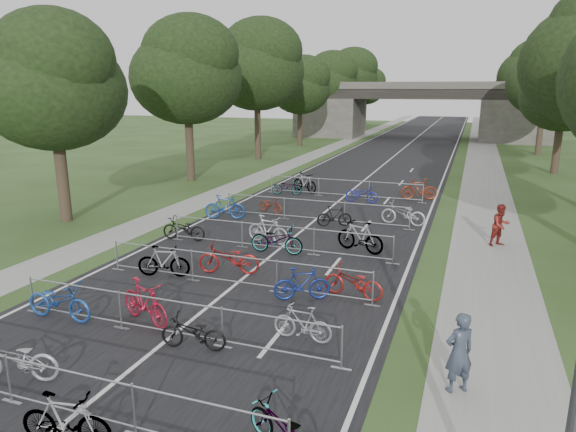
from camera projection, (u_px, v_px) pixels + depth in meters
name	position (u px, v px, depth m)	size (l,w,h in m)	color
road	(400.00, 152.00, 52.50)	(11.00, 140.00, 0.01)	black
sidewalk_right	(483.00, 155.00, 49.86)	(3.00, 140.00, 0.01)	gray
sidewalk_left	(329.00, 149.00, 54.97)	(2.00, 140.00, 0.01)	gray
lane_markings	(400.00, 152.00, 52.50)	(0.12, 140.00, 0.00)	silver
overpass_bridge	(418.00, 110.00, 65.32)	(31.00, 8.00, 7.05)	#45423E
tree_left_0	(53.00, 85.00, 23.60)	(6.72, 6.72, 10.25)	#33261C
tree_left_1	(187.00, 73.00, 34.34)	(7.56, 7.56, 11.53)	#33261C
tree_left_2	(258.00, 67.00, 45.09)	(8.40, 8.40, 12.81)	#33261C
tree_right_2	(566.00, 94.00, 37.54)	(6.16, 6.16, 9.39)	#33261C
tree_left_3	(301.00, 86.00, 56.43)	(6.72, 6.72, 10.25)	#33261C
tree_right_3	(547.00, 81.00, 48.25)	(7.17, 7.17, 10.93)	#33261C
tree_left_4	(330.00, 80.00, 67.18)	(7.56, 7.56, 11.53)	#33261C
tree_right_4	(536.00, 74.00, 58.96)	(8.18, 8.18, 12.47)	#33261C
tree_left_5	(351.00, 76.00, 77.93)	(8.40, 8.40, 12.81)	#33261C
tree_right_5	(525.00, 91.00, 70.38)	(6.16, 6.16, 9.39)	#33261C
tree_left_6	(366.00, 87.00, 89.27)	(6.72, 6.72, 10.25)	#33261C
tree_right_6	(520.00, 84.00, 81.09)	(7.17, 7.17, 10.93)	#33261C
barrier_row_1	(68.00, 394.00, 10.04)	(9.70, 0.08, 1.10)	#A4A7AC
barrier_row_2	(169.00, 318.00, 13.33)	(9.70, 0.08, 1.10)	#A4A7AC
barrier_row_3	(233.00, 271.00, 16.79)	(9.70, 0.08, 1.10)	#A4A7AC
barrier_row_4	(277.00, 238.00, 20.44)	(9.70, 0.08, 1.10)	#A4A7AC
barrier_row_5	(314.00, 211.00, 25.00)	(9.70, 0.08, 1.10)	#A4A7AC
barrier_row_6	(343.00, 188.00, 30.48)	(9.70, 0.08, 1.10)	#A4A7AC
bike_5	(15.00, 360.00, 11.35)	(0.69, 1.98, 1.04)	#A5A5AD
bike_6	(66.00, 420.00, 9.26)	(0.50, 1.78, 1.07)	#A4A7AC
bike_7	(283.00, 430.00, 9.13)	(0.61, 1.75, 0.92)	#A4A7AC
bike_8	(59.00, 301.00, 14.37)	(0.74, 2.12, 1.11)	#1C499F
bike_9	(145.00, 302.00, 14.11)	(0.59, 2.10, 1.26)	maroon
bike_10	(193.00, 333.00, 12.74)	(0.59, 1.70, 0.90)	black
bike_11	(302.00, 323.00, 13.18)	(0.46, 1.61, 0.97)	gray
bike_12	(164.00, 262.00, 17.65)	(0.52, 1.85, 1.11)	#A4A7AC
bike_13	(229.00, 259.00, 17.92)	(0.75, 2.15, 1.13)	maroon
bike_14	(302.00, 284.00, 15.71)	(0.50, 1.76, 1.05)	navy
bike_15	(353.00, 282.00, 15.89)	(0.68, 1.94, 1.02)	maroon
bike_16	(184.00, 229.00, 21.90)	(0.67, 1.93, 1.02)	black
bike_17	(268.00, 230.00, 21.43)	(0.56, 1.99, 1.19)	#ABAAB2
bike_18	(277.00, 240.00, 20.16)	(0.75, 2.14, 1.12)	#A4A7AC
bike_19	(360.00, 237.00, 20.32)	(0.59, 2.09, 1.26)	#A4A7AC
bike_20	(225.00, 207.00, 25.45)	(0.57, 2.03, 1.22)	navy
bike_21	(271.00, 205.00, 26.67)	(0.59, 1.70, 0.89)	maroon
bike_22	(334.00, 216.00, 24.11)	(0.46, 1.64, 0.99)	black
bike_23	(403.00, 214.00, 24.35)	(0.73, 2.11, 1.11)	#B6B7BE
bike_24	(287.00, 187.00, 31.29)	(0.63, 1.79, 0.94)	#A4A7AC
bike_25	(305.00, 183.00, 32.03)	(0.56, 1.98, 1.19)	#A4A7AC
bike_26	(362.00, 194.00, 29.19)	(0.66, 1.89, 0.99)	#1B2297
bike_27	(419.00, 189.00, 29.83)	(0.59, 2.08, 1.25)	maroon
pedestrian_a	(459.00, 353.00, 10.86)	(0.66, 0.44, 1.82)	#313A4A
pedestrian_b	(501.00, 225.00, 21.06)	(0.85, 0.66, 1.75)	maroon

